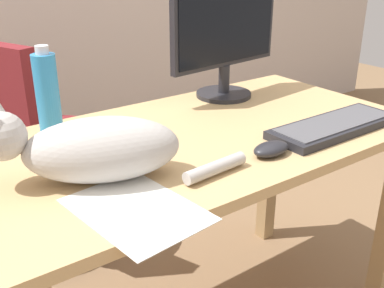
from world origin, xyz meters
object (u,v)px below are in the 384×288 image
monitor (226,34)px  cat (92,148)px  office_chair (43,167)px  water_bottle (47,93)px  keyboard (334,126)px  computer_mouse (271,149)px

monitor → cat: 0.76m
office_chair → monitor: (0.53, -0.52, 0.57)m
monitor → water_bottle: monitor is taller
cat → water_bottle: 0.36m
keyboard → water_bottle: bearing=145.1°
keyboard → cat: 0.73m
cat → water_bottle: (0.03, 0.35, 0.04)m
office_chair → water_bottle: (-0.10, -0.50, 0.46)m
monitor → computer_mouse: (-0.23, -0.48, -0.21)m
monitor → keyboard: (0.05, -0.46, -0.21)m
office_chair → keyboard: size_ratio=2.17×
computer_mouse → cat: bearing=161.5°
office_chair → cat: bearing=-98.9°
keyboard → cat: bearing=170.0°
keyboard → computer_mouse: 0.28m
office_chair → monitor: 0.93m
monitor → keyboard: 0.51m
office_chair → monitor: size_ratio=1.99×
cat → water_bottle: size_ratio=2.20×
water_bottle → office_chair: bearing=78.1°
office_chair → computer_mouse: (0.30, -0.99, 0.36)m
monitor → computer_mouse: 0.57m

